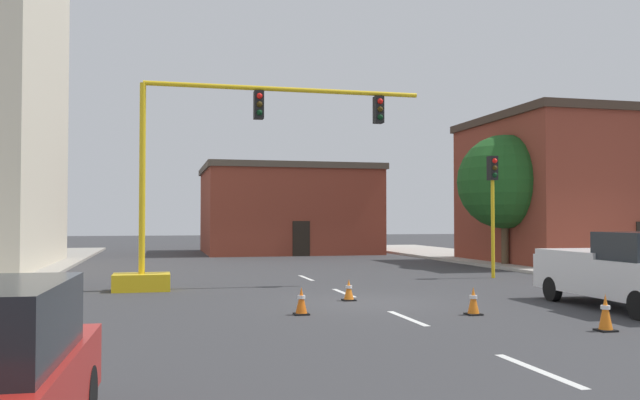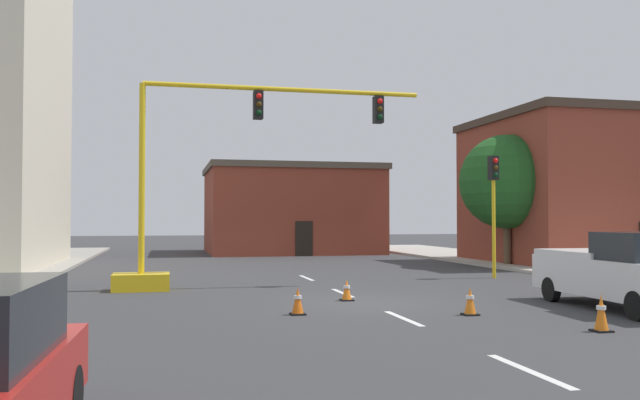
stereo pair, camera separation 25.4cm
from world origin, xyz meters
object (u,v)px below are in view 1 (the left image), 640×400
at_px(pickup_truck_white, 624,271).
at_px(traffic_cone_roadside_b, 605,313).
at_px(traffic_light_pole_right, 493,188).
at_px(traffic_signal_gantry, 186,219).
at_px(traffic_cone_roadside_a, 301,301).
at_px(traffic_cone_roadside_d, 473,301).
at_px(tree_right_mid, 504,182).
at_px(traffic_cone_roadside_c, 349,290).

distance_m(pickup_truck_white, traffic_cone_roadside_b, 3.95).
relative_size(traffic_light_pole_right, traffic_cone_roadside_b, 6.24).
distance_m(traffic_signal_gantry, traffic_cone_roadside_a, 7.26).
bearing_deg(traffic_cone_roadside_d, traffic_light_pole_right, 59.34).
distance_m(tree_right_mid, traffic_cone_roadside_c, 16.34).
distance_m(traffic_cone_roadside_a, traffic_cone_roadside_c, 3.07).
height_order(traffic_signal_gantry, traffic_light_pole_right, traffic_signal_gantry).
bearing_deg(traffic_light_pole_right, pickup_truck_white, -97.24).
xyz_separation_m(traffic_light_pole_right, traffic_cone_roadside_b, (-3.83, -11.91, -3.15)).
bearing_deg(traffic_cone_roadside_d, tree_right_mid, 58.47).
bearing_deg(traffic_cone_roadside_a, traffic_signal_gantry, 110.87).
bearing_deg(traffic_cone_roadside_c, traffic_cone_roadside_d, -57.98).
height_order(pickup_truck_white, traffic_cone_roadside_a, pickup_truck_white).
relative_size(tree_right_mid, traffic_cone_roadside_b, 8.38).
relative_size(traffic_signal_gantry, pickup_truck_white, 1.90).
distance_m(traffic_signal_gantry, pickup_truck_white, 13.18).
distance_m(traffic_signal_gantry, traffic_cone_roadside_b, 13.25).
distance_m(pickup_truck_white, traffic_cone_roadside_d, 4.30).
distance_m(pickup_truck_white, traffic_cone_roadside_c, 7.26).
relative_size(pickup_truck_white, traffic_cone_roadside_b, 7.10).
relative_size(traffic_cone_roadside_a, traffic_cone_roadside_d, 0.99).
bearing_deg(traffic_light_pole_right, tree_right_mid, 57.10).
height_order(pickup_truck_white, traffic_cone_roadside_d, pickup_truck_white).
relative_size(traffic_signal_gantry, traffic_cone_roadside_a, 15.60).
distance_m(traffic_light_pole_right, traffic_cone_roadside_a, 12.86).
bearing_deg(traffic_cone_roadside_c, traffic_cone_roadside_b, -59.13).
height_order(traffic_signal_gantry, traffic_cone_roadside_a, traffic_signal_gantry).
xyz_separation_m(pickup_truck_white, traffic_cone_roadside_b, (-2.68, -2.83, -0.60)).
height_order(tree_right_mid, traffic_cone_roadside_a, tree_right_mid).
relative_size(traffic_signal_gantry, traffic_cone_roadside_c, 17.14).
xyz_separation_m(traffic_light_pole_right, traffic_cone_roadside_c, (-7.55, -5.70, -3.23)).
bearing_deg(tree_right_mid, traffic_cone_roadside_b, -113.07).
distance_m(traffic_signal_gantry, traffic_cone_roadside_c, 6.33).
bearing_deg(traffic_light_pole_right, traffic_cone_roadside_d, -120.66).
distance_m(traffic_signal_gantry, tree_right_mid, 17.23).
distance_m(traffic_cone_roadside_b, traffic_cone_roadside_c, 7.24).
distance_m(traffic_light_pole_right, traffic_cone_roadside_c, 10.00).
height_order(traffic_light_pole_right, traffic_cone_roadside_a, traffic_light_pole_right).
bearing_deg(traffic_cone_roadside_c, traffic_light_pole_right, 37.06).
bearing_deg(pickup_truck_white, traffic_cone_roadside_a, 173.43).
xyz_separation_m(tree_right_mid, traffic_cone_roadside_c, (-11.17, -11.30, -3.84)).
height_order(traffic_signal_gantry, traffic_cone_roadside_d, traffic_signal_gantry).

